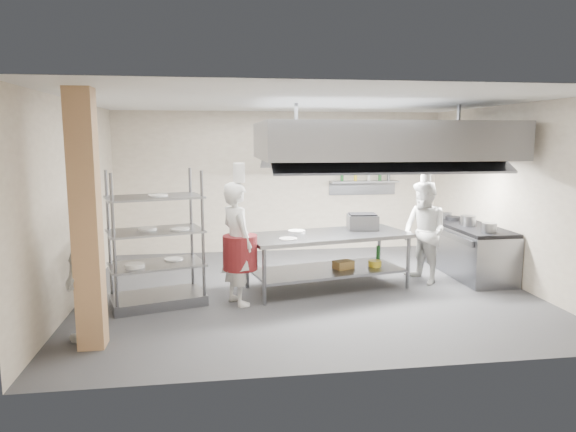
{
  "coord_description": "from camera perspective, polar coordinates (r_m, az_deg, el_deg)",
  "views": [
    {
      "loc": [
        -1.45,
        -7.95,
        2.44
      ],
      "look_at": [
        -0.26,
        0.2,
        1.19
      ],
      "focal_mm": 32.0,
      "sensor_mm": 36.0,
      "label": 1
    }
  ],
  "objects": [
    {
      "name": "floor",
      "position": [
        8.45,
        1.99,
        -8.15
      ],
      "size": [
        7.0,
        7.0,
        0.0
      ],
      "primitive_type": "plane",
      "color": "#373739",
      "rests_on": "ground"
    },
    {
      "name": "ceiling",
      "position": [
        8.1,
        2.1,
        12.6
      ],
      "size": [
        7.0,
        7.0,
        0.0
      ],
      "primitive_type": "plane",
      "rotation": [
        3.14,
        0.0,
        0.0
      ],
      "color": "silver",
      "rests_on": "wall_back"
    },
    {
      "name": "wall_back",
      "position": [
        11.09,
        -0.73,
        3.79
      ],
      "size": [
        7.0,
        0.0,
        7.0
      ],
      "primitive_type": "plane",
      "rotation": [
        1.57,
        0.0,
        0.0
      ],
      "color": "#B3A38E",
      "rests_on": "ground"
    },
    {
      "name": "wall_left",
      "position": [
        8.27,
        -22.58,
        1.45
      ],
      "size": [
        0.0,
        6.0,
        6.0
      ],
      "primitive_type": "plane",
      "rotation": [
        1.57,
        0.0,
        1.57
      ],
      "color": "#B3A38E",
      "rests_on": "ground"
    },
    {
      "name": "wall_right",
      "position": [
        9.41,
        23.51,
        2.2
      ],
      "size": [
        0.0,
        6.0,
        6.0
      ],
      "primitive_type": "plane",
      "rotation": [
        1.57,
        0.0,
        -1.57
      ],
      "color": "#B3A38E",
      "rests_on": "ground"
    },
    {
      "name": "column",
      "position": [
        6.3,
        -21.5,
        -0.56
      ],
      "size": [
        0.3,
        0.3,
        3.0
      ],
      "primitive_type": "cube",
      "color": "tan",
      "rests_on": "floor"
    },
    {
      "name": "exhaust_hood",
      "position": [
        8.79,
        10.05,
        8.25
      ],
      "size": [
        4.0,
        2.5,
        0.6
      ],
      "primitive_type": "cube",
      "color": "gray",
      "rests_on": "ceiling"
    },
    {
      "name": "hood_strip_a",
      "position": [
        8.56,
        4.23,
        6.21
      ],
      "size": [
        1.6,
        0.12,
        0.04
      ],
      "primitive_type": "cube",
      "color": "white",
      "rests_on": "exhaust_hood"
    },
    {
      "name": "hood_strip_b",
      "position": [
        9.12,
        15.4,
        6.08
      ],
      "size": [
        1.6,
        0.12,
        0.04
      ],
      "primitive_type": "cube",
      "color": "white",
      "rests_on": "exhaust_hood"
    },
    {
      "name": "wall_shelf",
      "position": [
        11.31,
        8.47,
        3.79
      ],
      "size": [
        1.5,
        0.28,
        0.04
      ],
      "primitive_type": "cube",
      "color": "gray",
      "rests_on": "wall_back"
    },
    {
      "name": "island",
      "position": [
        8.42,
        4.41,
        -5.01
      ],
      "size": [
        2.79,
        1.61,
        0.91
      ],
      "primitive_type": null,
      "rotation": [
        0.0,
        0.0,
        0.21
      ],
      "color": "gray",
      "rests_on": "floor"
    },
    {
      "name": "island_worktop",
      "position": [
        8.33,
        4.44,
        -2.17
      ],
      "size": [
        2.79,
        1.61,
        0.06
      ],
      "primitive_type": "cube",
      "rotation": [
        0.0,
        0.0,
        0.21
      ],
      "color": "gray",
      "rests_on": "island"
    },
    {
      "name": "island_undershelf",
      "position": [
        8.46,
        4.4,
        -6.03
      ],
      "size": [
        2.56,
        1.46,
        0.04
      ],
      "primitive_type": "cube",
      "rotation": [
        0.0,
        0.0,
        0.21
      ],
      "color": "gray",
      "rests_on": "island"
    },
    {
      "name": "pass_rack",
      "position": [
        7.71,
        -14.49,
        -2.44
      ],
      "size": [
        1.49,
        1.12,
        1.99
      ],
      "primitive_type": null,
      "rotation": [
        0.0,
        0.0,
        0.29
      ],
      "color": "slate",
      "rests_on": "floor"
    },
    {
      "name": "cooking_range",
      "position": [
        9.8,
        19.51,
        -3.75
      ],
      "size": [
        0.8,
        2.0,
        0.84
      ],
      "primitive_type": "cube",
      "color": "slate",
      "rests_on": "floor"
    },
    {
      "name": "range_top",
      "position": [
        9.72,
        19.64,
        -1.16
      ],
      "size": [
        0.78,
        1.96,
        0.06
      ],
      "primitive_type": "cube",
      "color": "black",
      "rests_on": "cooking_range"
    },
    {
      "name": "chef_head",
      "position": [
        7.56,
        -5.68,
        -3.08
      ],
      "size": [
        0.67,
        0.78,
        1.82
      ],
      "primitive_type": "imported",
      "rotation": [
        0.0,
        0.0,
        2.01
      ],
      "color": "white",
      "rests_on": "floor"
    },
    {
      "name": "chef_line",
      "position": [
        8.96,
        14.88,
        -1.77
      ],
      "size": [
        0.87,
        0.99,
        1.73
      ],
      "primitive_type": "imported",
      "rotation": [
        0.0,
        0.0,
        -1.28
      ],
      "color": "silver",
      "rests_on": "floor"
    },
    {
      "name": "chef_plating",
      "position": [
        6.72,
        -21.46,
        -6.09
      ],
      "size": [
        0.57,
        1.0,
        1.6
      ],
      "primitive_type": "imported",
      "rotation": [
        0.0,
        0.0,
        -1.77
      ],
      "color": "silver",
      "rests_on": "floor"
    },
    {
      "name": "griddle",
      "position": [
        8.78,
        8.28,
        -0.67
      ],
      "size": [
        0.54,
        0.44,
        0.24
      ],
      "primitive_type": "cube",
      "rotation": [
        0.0,
        0.0,
        -0.11
      ],
      "color": "slate",
      "rests_on": "island_worktop"
    },
    {
      "name": "wicker_basket",
      "position": [
        8.49,
        6.17,
        -5.41
      ],
      "size": [
        0.36,
        0.31,
        0.13
      ],
      "primitive_type": "cube",
      "rotation": [
        0.0,
        0.0,
        0.38
      ],
      "color": "olive",
      "rests_on": "island_undershelf"
    },
    {
      "name": "stockpot",
      "position": [
        9.62,
        19.36,
        -0.5
      ],
      "size": [
        0.27,
        0.27,
        0.18
      ],
      "primitive_type": "cylinder",
      "color": "slate",
      "rests_on": "range_top"
    },
    {
      "name": "plate_stack",
      "position": [
        7.79,
        -14.39,
        -5.04
      ],
      "size": [
        0.28,
        0.28,
        0.05
      ],
      "primitive_type": "cylinder",
      "color": "silver",
      "rests_on": "pass_rack"
    }
  ]
}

